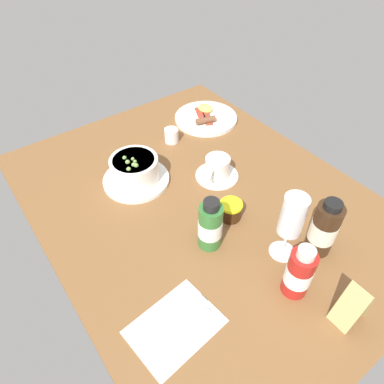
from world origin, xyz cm
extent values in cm
cube|color=brown|center=(0.00, 0.00, -1.50)|extent=(110.00, 84.00, 3.00)
cylinder|color=white|center=(-17.66, -10.81, 0.60)|extent=(19.57, 19.57, 1.20)
cylinder|color=white|center=(-17.66, -10.81, 4.72)|extent=(13.93, 13.93, 7.04)
cylinder|color=beige|center=(-17.66, -10.81, 7.44)|extent=(11.98, 11.98, 1.60)
sphere|color=#739A4D|center=(-15.42, -11.96, 8.34)|extent=(1.29, 1.29, 1.29)
sphere|color=#739A4D|center=(-17.82, -10.90, 8.34)|extent=(1.03, 1.03, 1.03)
sphere|color=#739A4D|center=(-17.43, -12.75, 8.34)|extent=(1.37, 1.37, 1.37)
sphere|color=#739A4D|center=(-19.69, -12.50, 8.34)|extent=(1.20, 1.20, 1.20)
sphere|color=#739A4D|center=(-14.73, -11.57, 8.34)|extent=(1.35, 1.35, 1.35)
sphere|color=#739A4D|center=(-14.59, -13.99, 8.34)|extent=(1.26, 1.26, 1.26)
sphere|color=#739A4D|center=(-16.44, -10.95, 8.34)|extent=(1.04, 1.04, 1.04)
cube|color=white|center=(26.14, -26.95, 0.15)|extent=(15.23, 19.57, 0.30)
cube|color=silver|center=(24.94, -27.95, 0.55)|extent=(2.65, 14.05, 0.50)
cube|color=silver|center=(24.94, -20.15, 0.55)|extent=(2.56, 3.81, 0.40)
cube|color=silver|center=(27.74, -27.95, 0.55)|extent=(2.35, 13.03, 0.50)
ellipsoid|color=silver|center=(27.74, -20.95, 0.60)|extent=(2.40, 4.00, 0.60)
cylinder|color=white|center=(-5.11, 9.93, 0.45)|extent=(12.95, 12.95, 0.90)
cylinder|color=white|center=(-5.11, 9.93, 3.85)|extent=(7.35, 7.35, 5.91)
cylinder|color=black|center=(-5.11, 9.93, 6.31)|extent=(6.25, 6.25, 1.00)
torus|color=white|center=(-2.80, 5.86, 4.15)|extent=(2.48, 3.52, 3.60)
cylinder|color=white|center=(-28.20, 9.05, 2.37)|extent=(4.66, 4.66, 4.73)
cone|color=white|center=(-29.97, 7.92, 4.16)|extent=(2.76, 2.58, 2.32)
cylinder|color=white|center=(26.17, 4.88, 0.20)|extent=(6.45, 6.45, 0.40)
cylinder|color=white|center=(26.17, 4.88, 4.21)|extent=(0.80, 0.80, 7.62)
cylinder|color=white|center=(26.17, 4.88, 13.26)|extent=(5.52, 5.52, 10.49)
cylinder|color=#EDE9C9|center=(26.17, 4.88, 11.69)|extent=(4.52, 4.52, 6.29)
cylinder|color=#391F0D|center=(9.82, 2.20, 2.14)|extent=(5.78, 5.78, 4.28)
cylinder|color=yellow|center=(9.82, 2.20, 4.68)|extent=(6.07, 6.07, 0.80)
cylinder|color=#337233|center=(13.40, -7.77, 6.32)|extent=(5.79, 5.79, 12.63)
cylinder|color=white|center=(13.40, -7.77, 6.06)|extent=(5.91, 5.91, 4.80)
cylinder|color=black|center=(13.40, -7.77, 13.71)|extent=(3.77, 3.77, 2.16)
cylinder|color=#382314|center=(30.41, 12.48, 7.23)|extent=(6.21, 6.21, 14.46)
cylinder|color=#F1E7CC|center=(30.41, 12.48, 6.94)|extent=(6.34, 6.34, 5.49)
cylinder|color=black|center=(30.41, 12.48, 15.28)|extent=(4.04, 4.04, 1.65)
cylinder|color=#B21E19|center=(34.68, -0.73, 6.18)|extent=(5.72, 5.72, 12.37)
cylinder|color=white|center=(34.68, -0.73, 5.94)|extent=(5.83, 5.83, 4.70)
cylinder|color=silver|center=(34.68, -0.73, 13.36)|extent=(3.72, 3.72, 1.99)
cylinder|color=white|center=(-31.84, 26.69, 0.70)|extent=(22.70, 22.70, 1.40)
cube|color=brown|center=(-30.38, 26.20, 1.70)|extent=(9.06, 6.39, 0.60)
cube|color=#B03828|center=(-33.90, 25.73, 1.70)|extent=(9.19, 5.89, 0.60)
cylinder|color=brown|center=(-28.43, 23.86, 2.60)|extent=(4.08, 7.34, 2.20)
ellipsoid|color=#F2D859|center=(-35.24, 28.96, 2.40)|extent=(6.00, 4.80, 2.40)
cube|color=tan|center=(45.72, 4.78, 5.41)|extent=(4.76, 3.61, 10.94)
cube|color=tan|center=(45.72, 1.55, 5.41)|extent=(4.76, 3.61, 10.94)
camera|label=1|loc=(54.46, -43.56, 69.95)|focal=32.69mm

